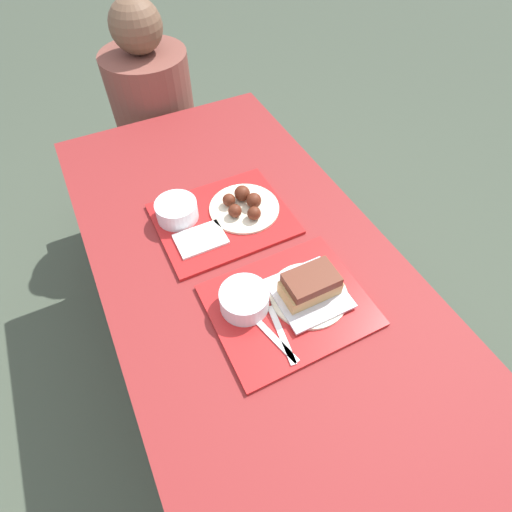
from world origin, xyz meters
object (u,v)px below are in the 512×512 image
(tray_far, at_px, (223,219))
(bowl_coleslaw_near, at_px, (244,299))
(bowl_coleslaw_far, at_px, (177,210))
(brisket_sandwich_plate, at_px, (310,289))
(person_seated_across, at_px, (152,98))
(tray_near, at_px, (289,305))
(wings_plate_far, at_px, (244,205))

(tray_far, relative_size, bowl_coleslaw_near, 3.16)
(bowl_coleslaw_near, bearing_deg, bowl_coleslaw_far, 97.03)
(brisket_sandwich_plate, distance_m, person_seated_across, 1.25)
(tray_far, relative_size, person_seated_across, 0.59)
(tray_near, bearing_deg, brisket_sandwich_plate, 0.16)
(tray_far, xyz_separation_m, bowl_coleslaw_far, (-0.12, 0.06, 0.04))
(tray_far, height_order, brisket_sandwich_plate, brisket_sandwich_plate)
(tray_far, bearing_deg, bowl_coleslaw_far, 152.49)
(brisket_sandwich_plate, bearing_deg, tray_far, 103.83)
(person_seated_across, bearing_deg, tray_near, -89.91)
(tray_far, height_order, person_seated_across, person_seated_across)
(bowl_coleslaw_far, xyz_separation_m, person_seated_across, (0.15, 0.81, -0.08))
(tray_far, height_order, bowl_coleslaw_near, bowl_coleslaw_near)
(wings_plate_far, bearing_deg, brisket_sandwich_plate, -87.85)
(tray_near, height_order, bowl_coleslaw_far, bowl_coleslaw_far)
(wings_plate_far, bearing_deg, tray_near, -97.07)
(bowl_coleslaw_near, bearing_deg, person_seated_across, 84.96)
(bowl_coleslaw_far, distance_m, person_seated_across, 0.83)
(tray_far, xyz_separation_m, brisket_sandwich_plate, (0.09, -0.37, 0.04))
(bowl_coleslaw_near, xyz_separation_m, wings_plate_far, (0.15, 0.33, -0.01))
(bowl_coleslaw_far, distance_m, wings_plate_far, 0.21)
(wings_plate_far, bearing_deg, person_seated_across, 93.18)
(brisket_sandwich_plate, distance_m, bowl_coleslaw_far, 0.49)
(tray_near, bearing_deg, tray_far, 94.73)
(person_seated_across, bearing_deg, brisket_sandwich_plate, -87.13)
(bowl_coleslaw_near, relative_size, wings_plate_far, 0.58)
(bowl_coleslaw_near, bearing_deg, tray_near, -24.23)
(tray_near, xyz_separation_m, wings_plate_far, (0.05, 0.37, 0.02))
(brisket_sandwich_plate, bearing_deg, bowl_coleslaw_near, 163.99)
(brisket_sandwich_plate, bearing_deg, tray_near, -179.84)
(tray_far, relative_size, wings_plate_far, 1.82)
(wings_plate_far, bearing_deg, tray_far, -176.73)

